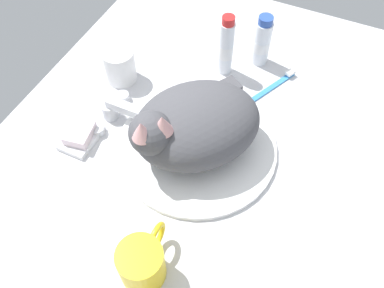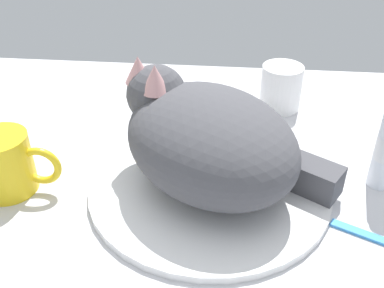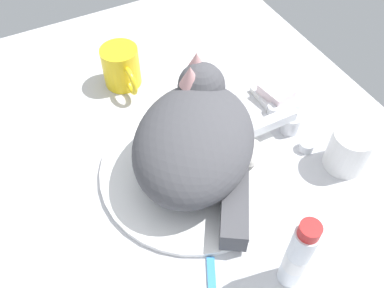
{
  "view_description": "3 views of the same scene",
  "coord_description": "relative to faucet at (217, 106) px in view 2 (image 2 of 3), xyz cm",
  "views": [
    {
      "loc": [
        -43.68,
        -19.09,
        68.23
      ],
      "look_at": [
        -2.51,
        -0.09,
        4.67
      ],
      "focal_mm": 37.55,
      "sensor_mm": 36.0,
      "label": 1
    },
    {
      "loc": [
        2.35,
        -49.07,
        40.11
      ],
      "look_at": [
        -2.33,
        -0.69,
        7.77
      ],
      "focal_mm": 42.67,
      "sensor_mm": 36.0,
      "label": 2
    },
    {
      "loc": [
        37.61,
        -19.82,
        59.26
      ],
      "look_at": [
        -2.47,
        0.92,
        4.12
      ],
      "focal_mm": 38.4,
      "sensor_mm": 36.0,
      "label": 3
    }
  ],
  "objects": [
    {
      "name": "ground_plane",
      "position": [
        0.0,
        -18.93,
        -4.1
      ],
      "size": [
        110.0,
        82.5,
        3.0
      ],
      "primitive_type": "cube",
      "color": "silver"
    },
    {
      "name": "sink_basin",
      "position": [
        0.0,
        -18.93,
        -2.07
      ],
      "size": [
        32.91,
        32.91,
        1.07
      ],
      "primitive_type": "cylinder",
      "color": "white",
      "rests_on": "ground_plane"
    },
    {
      "name": "faucet",
      "position": [
        0.0,
        0.0,
        0.0
      ],
      "size": [
        13.25,
        11.69,
        5.72
      ],
      "color": "silver",
      "rests_on": "ground_plane"
    },
    {
      "name": "cat",
      "position": [
        -0.42,
        -18.26,
        5.35
      ],
      "size": [
        33.55,
        31.33,
        15.7
      ],
      "color": "#4C4C51",
      "rests_on": "sink_basin"
    },
    {
      "name": "coffee_mug",
      "position": [
        -27.05,
        -21.52,
        1.64
      ],
      "size": [
        11.72,
        7.65,
        8.49
      ],
      "color": "yellow",
      "rests_on": "ground_plane"
    },
    {
      "name": "rinse_cup",
      "position": [
        11.0,
        5.43,
        1.39
      ],
      "size": [
        7.14,
        7.14,
        7.99
      ],
      "color": "white",
      "rests_on": "ground_plane"
    },
    {
      "name": "soap_dish",
      "position": [
        -8.16,
        3.97,
        -2.0
      ],
      "size": [
        9.0,
        6.4,
        1.2
      ],
      "primitive_type": "cube",
      "color": "white",
      "rests_on": "ground_plane"
    },
    {
      "name": "soap_bar",
      "position": [
        -8.16,
        3.97,
        -0.4
      ],
      "size": [
        6.86,
        5.93,
        2.02
      ],
      "primitive_type": "cube",
      "rotation": [
        0.0,
        0.0,
        0.17
      ],
      "color": "silver",
      "rests_on": "soap_dish"
    }
  ]
}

